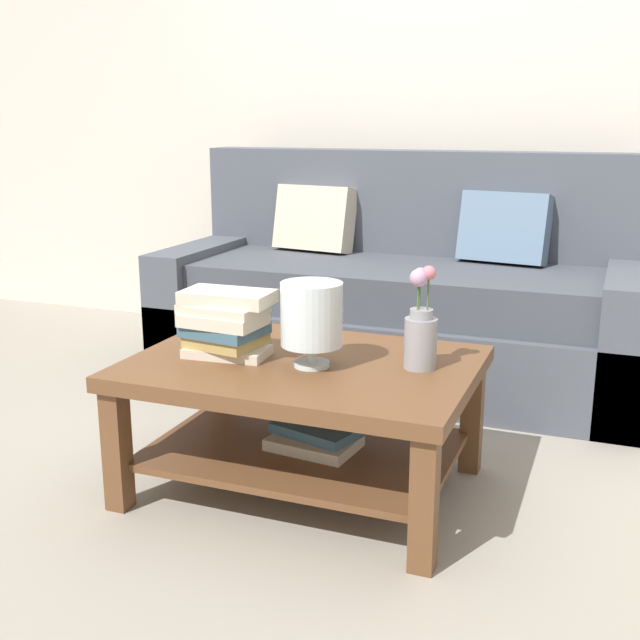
{
  "coord_description": "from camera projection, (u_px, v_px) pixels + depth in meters",
  "views": [
    {
      "loc": [
        0.93,
        -2.57,
        1.22
      ],
      "look_at": [
        -0.01,
        -0.16,
        0.55
      ],
      "focal_mm": 44.33,
      "sensor_mm": 36.0,
      "label": 1
    }
  ],
  "objects": [
    {
      "name": "flower_pitcher",
      "position": [
        421.0,
        331.0,
        2.46
      ],
      "size": [
        0.1,
        0.1,
        0.33
      ],
      "color": "gray",
      "rests_on": "coffee_table"
    },
    {
      "name": "couch",
      "position": [
        401.0,
        302.0,
        3.75
      ],
      "size": [
        2.21,
        0.9,
        1.06
      ],
      "color": "#474C56",
      "rests_on": "ground"
    },
    {
      "name": "glass_hurricane_vase",
      "position": [
        312.0,
        316.0,
        2.46
      ],
      "size": [
        0.2,
        0.2,
        0.27
      ],
      "color": "silver",
      "rests_on": "coffee_table"
    },
    {
      "name": "ground_plane",
      "position": [
        338.0,
        453.0,
        2.95
      ],
      "size": [
        10.0,
        10.0,
        0.0
      ],
      "primitive_type": "plane",
      "color": "gray"
    },
    {
      "name": "back_wall",
      "position": [
        448.0,
        91.0,
        4.1
      ],
      "size": [
        6.4,
        0.12,
        2.7
      ],
      "primitive_type": "cube",
      "color": "beige",
      "rests_on": "ground"
    },
    {
      "name": "coffee_table",
      "position": [
        304.0,
        397.0,
        2.59
      ],
      "size": [
        1.1,
        0.8,
        0.45
      ],
      "color": "brown",
      "rests_on": "ground"
    },
    {
      "name": "book_stack_main",
      "position": [
        225.0,
        323.0,
        2.58
      ],
      "size": [
        0.3,
        0.24,
        0.22
      ],
      "color": "beige",
      "rests_on": "coffee_table"
    }
  ]
}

